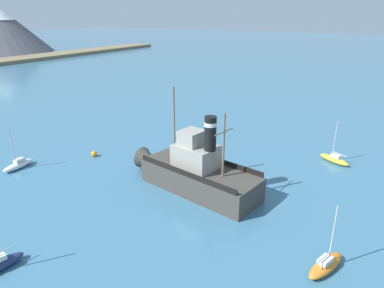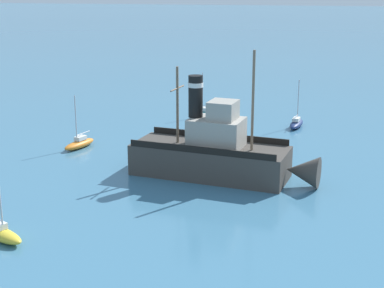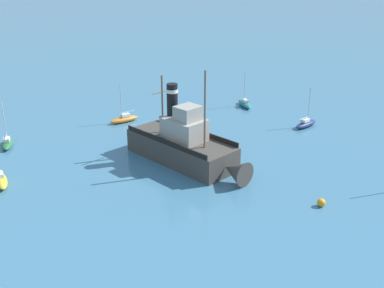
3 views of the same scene
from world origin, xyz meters
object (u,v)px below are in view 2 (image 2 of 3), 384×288
sailboat_navy (296,123)px  sailboat_yellow (0,233)px  sailboat_teal (204,113)px  old_tugboat (218,154)px  sailboat_orange (79,143)px

sailboat_navy → sailboat_yellow: size_ratio=1.00×
sailboat_teal → sailboat_yellow: same height
old_tugboat → sailboat_navy: size_ratio=3.01×
sailboat_orange → sailboat_yellow: size_ratio=1.00×
sailboat_teal → sailboat_navy: bearing=74.2°
old_tugboat → sailboat_orange: size_ratio=3.01×
sailboat_navy → sailboat_teal: (-2.89, -10.19, 0.00)m
sailboat_navy → sailboat_yellow: 34.95m
sailboat_orange → sailboat_navy: 22.36m
sailboat_navy → sailboat_teal: bearing=-105.8°
sailboat_navy → old_tugboat: bearing=-18.3°
sailboat_navy → sailboat_yellow: (30.87, -16.39, 0.00)m
sailboat_yellow → sailboat_orange: bearing=-171.9°
old_tugboat → sailboat_yellow: 17.60m
old_tugboat → sailboat_navy: (-17.02, 5.62, -1.40)m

